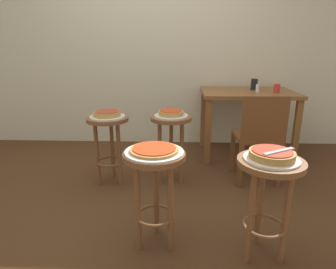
% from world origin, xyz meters
% --- Properties ---
extents(ground_plane, '(6.00, 6.00, 0.00)m').
position_xyz_m(ground_plane, '(0.00, 0.00, 0.00)').
color(ground_plane, '#4C2D19').
extents(back_wall, '(6.00, 0.10, 3.00)m').
position_xyz_m(back_wall, '(0.00, 1.65, 1.50)').
color(back_wall, beige).
rests_on(back_wall, ground_plane).
extents(stool_foreground, '(0.38, 0.38, 0.64)m').
position_xyz_m(stool_foreground, '(0.86, -0.61, 0.48)').
color(stool_foreground, brown).
rests_on(stool_foreground, ground_plane).
extents(serving_plate_foreground, '(0.31, 0.31, 0.01)m').
position_xyz_m(serving_plate_foreground, '(0.86, -0.61, 0.65)').
color(serving_plate_foreground, white).
rests_on(serving_plate_foreground, stool_foreground).
extents(pizza_foreground, '(0.25, 0.25, 0.05)m').
position_xyz_m(pizza_foreground, '(0.86, -0.61, 0.68)').
color(pizza_foreground, '#B78442').
rests_on(pizza_foreground, serving_plate_foreground).
extents(stool_middle, '(0.38, 0.38, 0.64)m').
position_xyz_m(stool_middle, '(0.19, -0.52, 0.48)').
color(stool_middle, brown).
rests_on(stool_middle, ground_plane).
extents(serving_plate_middle, '(0.36, 0.36, 0.01)m').
position_xyz_m(serving_plate_middle, '(0.19, -0.52, 0.65)').
color(serving_plate_middle, white).
rests_on(serving_plate_middle, stool_middle).
extents(pizza_middle, '(0.30, 0.30, 0.02)m').
position_xyz_m(pizza_middle, '(0.19, -0.52, 0.66)').
color(pizza_middle, '#B78442').
rests_on(pizza_middle, serving_plate_middle).
extents(stool_leftside, '(0.38, 0.38, 0.64)m').
position_xyz_m(stool_leftside, '(-0.31, 0.37, 0.48)').
color(stool_leftside, brown).
rests_on(stool_leftside, ground_plane).
extents(serving_plate_leftside, '(0.32, 0.32, 0.01)m').
position_xyz_m(serving_plate_leftside, '(-0.31, 0.37, 0.65)').
color(serving_plate_leftside, silver).
rests_on(serving_plate_leftside, stool_leftside).
extents(pizza_leftside, '(0.24, 0.24, 0.05)m').
position_xyz_m(pizza_leftside, '(-0.31, 0.37, 0.68)').
color(pizza_leftside, tan).
rests_on(pizza_leftside, serving_plate_leftside).
extents(stool_rear, '(0.38, 0.38, 0.64)m').
position_xyz_m(stool_rear, '(0.27, 0.43, 0.48)').
color(stool_rear, brown).
rests_on(stool_rear, ground_plane).
extents(serving_plate_rear, '(0.31, 0.31, 0.01)m').
position_xyz_m(serving_plate_rear, '(0.27, 0.43, 0.65)').
color(serving_plate_rear, silver).
rests_on(serving_plate_rear, stool_rear).
extents(pizza_rear, '(0.23, 0.23, 0.05)m').
position_xyz_m(pizza_rear, '(0.27, 0.43, 0.68)').
color(pizza_rear, tan).
rests_on(pizza_rear, serving_plate_rear).
extents(dining_table, '(1.04, 0.75, 0.77)m').
position_xyz_m(dining_table, '(1.12, 1.17, 0.65)').
color(dining_table, brown).
rests_on(dining_table, ground_plane).
extents(cup_near_edge, '(0.06, 0.06, 0.10)m').
position_xyz_m(cup_near_edge, '(1.41, 1.05, 0.82)').
color(cup_near_edge, red).
rests_on(cup_near_edge, dining_table).
extents(cup_far_edge, '(0.08, 0.08, 0.13)m').
position_xyz_m(cup_far_edge, '(1.21, 1.27, 0.83)').
color(cup_far_edge, black).
rests_on(cup_far_edge, dining_table).
extents(condiment_shaker, '(0.04, 0.04, 0.08)m').
position_xyz_m(condiment_shaker, '(1.21, 1.11, 0.81)').
color(condiment_shaker, white).
rests_on(condiment_shaker, dining_table).
extents(wooden_chair, '(0.41, 0.41, 0.85)m').
position_xyz_m(wooden_chair, '(1.08, 0.43, 0.47)').
color(wooden_chair, brown).
rests_on(wooden_chair, ground_plane).
extents(pizza_server_knife, '(0.20, 0.13, 0.01)m').
position_xyz_m(pizza_server_knife, '(0.89, -0.63, 0.70)').
color(pizza_server_knife, silver).
rests_on(pizza_server_knife, pizza_foreground).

